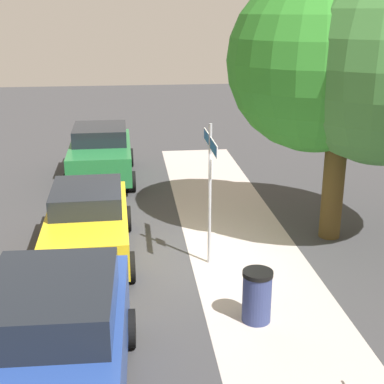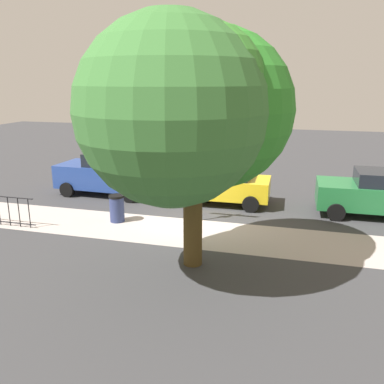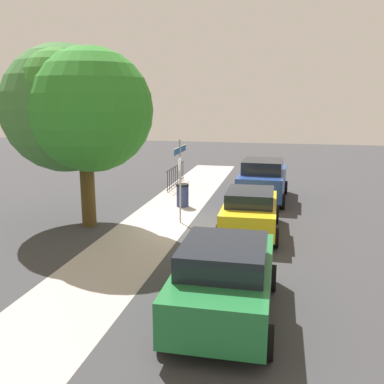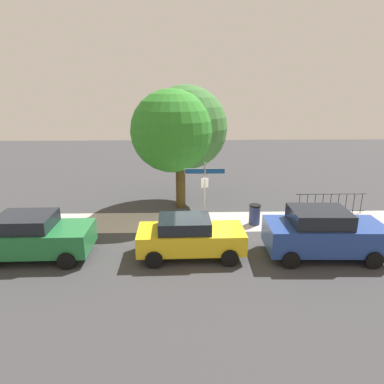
{
  "view_description": "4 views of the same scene",
  "coord_description": "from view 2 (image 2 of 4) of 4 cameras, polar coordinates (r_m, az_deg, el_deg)",
  "views": [
    {
      "loc": [
        10.87,
        -1.25,
        5.34
      ],
      "look_at": [
        0.07,
        0.02,
        1.66
      ],
      "focal_mm": 50.58,
      "sensor_mm": 36.0,
      "label": 1
    },
    {
      "loc": [
        -3.67,
        13.51,
        4.93
      ],
      "look_at": [
        -0.29,
        0.95,
        1.32
      ],
      "focal_mm": 37.71,
      "sensor_mm": 36.0,
      "label": 2
    },
    {
      "loc": [
        -15.05,
        -3.36,
        4.62
      ],
      "look_at": [
        -0.22,
        -0.12,
        1.27
      ],
      "focal_mm": 40.22,
      "sensor_mm": 36.0,
      "label": 3
    },
    {
      "loc": [
        -0.89,
        -14.21,
        6.16
      ],
      "look_at": [
        -0.5,
        -0.14,
        1.95
      ],
      "focal_mm": 31.74,
      "sensor_mm": 36.0,
      "label": 4
    }
  ],
  "objects": [
    {
      "name": "car_blue",
      "position": [
        18.3,
        -11.69,
        2.64
      ],
      "size": [
        4.45,
        2.27,
        1.89
      ],
      "rotation": [
        0.0,
        0.0,
        -0.03
      ],
      "color": "navy",
      "rests_on": "ground_plane"
    },
    {
      "name": "ground_plane",
      "position": [
        14.84,
        -0.12,
        -3.87
      ],
      "size": [
        60.0,
        60.0,
        0.0
      ],
      "primitive_type": "plane",
      "color": "#38383A"
    },
    {
      "name": "street_sign",
      "position": [
        13.91,
        -0.91,
        4.23
      ],
      "size": [
        1.79,
        0.07,
        3.13
      ],
      "color": "#9EA0A5",
      "rests_on": "ground_plane"
    },
    {
      "name": "car_yellow",
      "position": [
        16.58,
        4.08,
        1.1
      ],
      "size": [
        4.08,
        2.05,
        1.57
      ],
      "rotation": [
        0.0,
        0.0,
        0.02
      ],
      "color": "yellow",
      "rests_on": "ground_plane"
    },
    {
      "name": "trash_bin",
      "position": [
        14.73,
        -10.57,
        -2.27
      ],
      "size": [
        0.55,
        0.55,
        0.98
      ],
      "color": "navy",
      "rests_on": "ground_plane"
    },
    {
      "name": "car_green",
      "position": [
        16.51,
        24.75,
        -0.13
      ],
      "size": [
        4.27,
        2.2,
        1.72
      ],
      "rotation": [
        0.0,
        0.0,
        0.01
      ],
      "color": "#227138",
      "rests_on": "ground_plane"
    },
    {
      "name": "shade_tree",
      "position": [
        9.99,
        0.04,
        11.82
      ],
      "size": [
        5.08,
        5.69,
        6.5
      ],
      "color": "#49381A",
      "rests_on": "ground_plane"
    },
    {
      "name": "sidewalk_strip",
      "position": [
        14.34,
        -9.27,
        -4.79
      ],
      "size": [
        24.0,
        2.6,
        0.0
      ],
      "primitive_type": "cube",
      "color": "#B0A49F",
      "rests_on": "ground_plane"
    }
  ]
}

